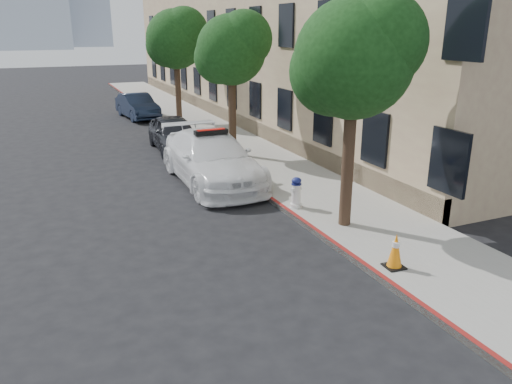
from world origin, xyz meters
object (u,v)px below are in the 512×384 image
object	(u,v)px
traffic_cone	(395,251)
fire_hydrant	(296,193)
police_car	(212,158)
parked_car_far	(137,106)
parked_car_mid	(174,133)

from	to	relation	value
traffic_cone	fire_hydrant	bearing A→B (deg)	92.36
police_car	parked_car_far	world-z (taller)	police_car
parked_car_far	fire_hydrant	bearing A→B (deg)	-92.75
police_car	parked_car_far	size ratio (longest dim) A/B	1.37
parked_car_mid	parked_car_far	world-z (taller)	parked_car_mid
traffic_cone	parked_car_far	bearing A→B (deg)	93.57
parked_car_mid	fire_hydrant	xyz separation A→B (m)	(1.22, -8.63, -0.14)
police_car	parked_car_far	distance (m)	13.46
fire_hydrant	parked_car_far	bearing A→B (deg)	75.44
police_car	parked_car_mid	xyz separation A→B (m)	(0.03, 5.03, -0.11)
parked_car_mid	fire_hydrant	world-z (taller)	parked_car_mid
fire_hydrant	traffic_cone	xyz separation A→B (m)	(0.17, -4.09, -0.04)
parked_car_mid	parked_car_far	size ratio (longest dim) A/B	1.01
fire_hydrant	parked_car_mid	bearing A→B (deg)	79.60
parked_car_far	traffic_cone	distance (m)	21.20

